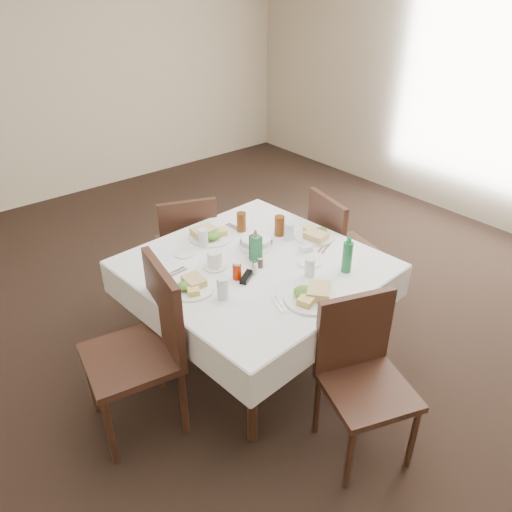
{
  "coord_description": "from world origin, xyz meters",
  "views": [
    {
      "loc": [
        -1.88,
        -2.16,
        2.39
      ],
      "look_at": [
        -0.16,
        -0.09,
        0.8
      ],
      "focal_mm": 35.0,
      "sensor_mm": 36.0,
      "label": 1
    }
  ],
  "objects_px": {
    "chair_east": "(337,244)",
    "water_s": "(310,267)",
    "water_e": "(289,231)",
    "oil_cruet_green": "(256,248)",
    "chair_west": "(147,340)",
    "water_w": "(223,288)",
    "ketchup_bottle": "(237,271)",
    "bread_basket": "(256,243)",
    "dining_table": "(255,273)",
    "chair_south": "(361,368)",
    "water_n": "(203,238)",
    "chair_north": "(187,242)",
    "oil_cruet_dark": "(255,247)",
    "green_bottle": "(347,257)",
    "coffee_mug": "(215,260)"
  },
  "relations": [
    {
      "from": "chair_east",
      "to": "water_s",
      "type": "relative_size",
      "value": 8.04
    },
    {
      "from": "water_e",
      "to": "oil_cruet_green",
      "type": "bearing_deg",
      "value": -166.43
    },
    {
      "from": "chair_east",
      "to": "oil_cruet_green",
      "type": "relative_size",
      "value": 4.09
    },
    {
      "from": "chair_west",
      "to": "water_w",
      "type": "height_order",
      "value": "chair_west"
    },
    {
      "from": "chair_west",
      "to": "ketchup_bottle",
      "type": "height_order",
      "value": "chair_west"
    },
    {
      "from": "bread_basket",
      "to": "dining_table",
      "type": "bearing_deg",
      "value": -131.49
    },
    {
      "from": "dining_table",
      "to": "water_s",
      "type": "relative_size",
      "value": 12.75
    },
    {
      "from": "oil_cruet_green",
      "to": "chair_west",
      "type": "bearing_deg",
      "value": -177.48
    },
    {
      "from": "chair_south",
      "to": "ketchup_bottle",
      "type": "height_order",
      "value": "chair_south"
    },
    {
      "from": "water_n",
      "to": "ketchup_bottle",
      "type": "distance_m",
      "value": 0.46
    },
    {
      "from": "chair_north",
      "to": "water_e",
      "type": "height_order",
      "value": "chair_north"
    },
    {
      "from": "water_e",
      "to": "bread_basket",
      "type": "xyz_separation_m",
      "value": [
        -0.24,
        0.06,
        -0.02
      ]
    },
    {
      "from": "water_e",
      "to": "bread_basket",
      "type": "bearing_deg",
      "value": 166.98
    },
    {
      "from": "chair_north",
      "to": "bread_basket",
      "type": "distance_m",
      "value": 0.78
    },
    {
      "from": "bread_basket",
      "to": "oil_cruet_green",
      "type": "relative_size",
      "value": 0.95
    },
    {
      "from": "dining_table",
      "to": "ketchup_bottle",
      "type": "height_order",
      "value": "ketchup_bottle"
    },
    {
      "from": "chair_west",
      "to": "oil_cruet_dark",
      "type": "bearing_deg",
      "value": 4.11
    },
    {
      "from": "water_s",
      "to": "green_bottle",
      "type": "height_order",
      "value": "green_bottle"
    },
    {
      "from": "water_s",
      "to": "dining_table",
      "type": "bearing_deg",
      "value": 116.38
    },
    {
      "from": "dining_table",
      "to": "chair_south",
      "type": "bearing_deg",
      "value": -90.14
    },
    {
      "from": "coffee_mug",
      "to": "dining_table",
      "type": "bearing_deg",
      "value": -28.56
    },
    {
      "from": "water_n",
      "to": "water_w",
      "type": "xyz_separation_m",
      "value": [
        -0.25,
        -0.56,
        0.0
      ]
    },
    {
      "from": "bread_basket",
      "to": "green_bottle",
      "type": "xyz_separation_m",
      "value": [
        0.23,
        -0.58,
        0.07
      ]
    },
    {
      "from": "water_n",
      "to": "water_s",
      "type": "distance_m",
      "value": 0.76
    },
    {
      "from": "water_e",
      "to": "oil_cruet_dark",
      "type": "height_order",
      "value": "oil_cruet_dark"
    },
    {
      "from": "water_e",
      "to": "green_bottle",
      "type": "distance_m",
      "value": 0.52
    },
    {
      "from": "chair_north",
      "to": "water_n",
      "type": "relative_size",
      "value": 7.55
    },
    {
      "from": "chair_north",
      "to": "oil_cruet_green",
      "type": "distance_m",
      "value": 0.94
    },
    {
      "from": "water_n",
      "to": "chair_south",
      "type": "bearing_deg",
      "value": -84.59
    },
    {
      "from": "chair_south",
      "to": "chair_east",
      "type": "distance_m",
      "value": 1.33
    },
    {
      "from": "dining_table",
      "to": "oil_cruet_dark",
      "type": "relative_size",
      "value": 6.76
    },
    {
      "from": "water_n",
      "to": "oil_cruet_green",
      "type": "bearing_deg",
      "value": -70.07
    },
    {
      "from": "chair_east",
      "to": "chair_west",
      "type": "relative_size",
      "value": 0.92
    },
    {
      "from": "water_e",
      "to": "green_bottle",
      "type": "height_order",
      "value": "green_bottle"
    },
    {
      "from": "water_w",
      "to": "green_bottle",
      "type": "distance_m",
      "value": 0.78
    },
    {
      "from": "chair_east",
      "to": "ketchup_bottle",
      "type": "height_order",
      "value": "chair_east"
    },
    {
      "from": "chair_west",
      "to": "oil_cruet_green",
      "type": "height_order",
      "value": "chair_west"
    },
    {
      "from": "chair_south",
      "to": "bread_basket",
      "type": "distance_m",
      "value": 1.08
    },
    {
      "from": "dining_table",
      "to": "green_bottle",
      "type": "height_order",
      "value": "green_bottle"
    },
    {
      "from": "chair_south",
      "to": "water_n",
      "type": "bearing_deg",
      "value": 95.41
    },
    {
      "from": "chair_west",
      "to": "water_n",
      "type": "height_order",
      "value": "chair_west"
    },
    {
      "from": "chair_east",
      "to": "water_n",
      "type": "distance_m",
      "value": 1.09
    },
    {
      "from": "oil_cruet_dark",
      "to": "chair_north",
      "type": "bearing_deg",
      "value": 88.66
    },
    {
      "from": "chair_east",
      "to": "oil_cruet_green",
      "type": "height_order",
      "value": "oil_cruet_green"
    },
    {
      "from": "water_w",
      "to": "bread_basket",
      "type": "bearing_deg",
      "value": 32.71
    },
    {
      "from": "chair_east",
      "to": "water_w",
      "type": "height_order",
      "value": "chair_east"
    },
    {
      "from": "chair_west",
      "to": "water_s",
      "type": "xyz_separation_m",
      "value": [
        0.96,
        -0.29,
        0.23
      ]
    },
    {
      "from": "chair_north",
      "to": "water_n",
      "type": "height_order",
      "value": "chair_north"
    },
    {
      "from": "chair_north",
      "to": "water_s",
      "type": "xyz_separation_m",
      "value": [
        0.12,
        -1.2,
        0.3
      ]
    },
    {
      "from": "oil_cruet_green",
      "to": "green_bottle",
      "type": "bearing_deg",
      "value": -50.97
    }
  ]
}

